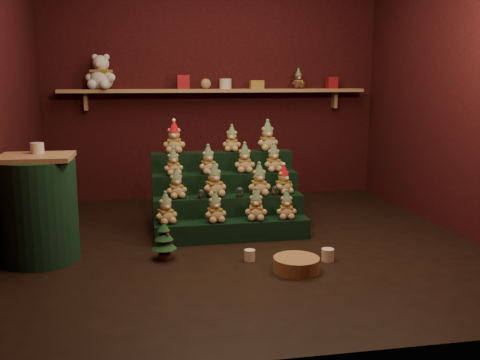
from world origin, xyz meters
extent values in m
plane|color=black|center=(0.00, 0.00, 0.00)|extent=(4.00, 4.00, 0.00)
cube|color=black|center=(0.00, 2.05, 1.40)|extent=(4.00, 0.10, 2.80)
cube|color=black|center=(0.00, -2.05, 1.40)|extent=(4.00, 0.10, 2.80)
cube|color=black|center=(2.05, 0.00, 1.40)|extent=(0.10, 4.00, 2.80)
cube|color=#A27751|center=(0.00, 1.87, 1.30)|extent=(3.60, 0.26, 0.04)
cube|color=#A27751|center=(-1.50, 1.94, 1.18)|extent=(0.04, 0.12, 0.20)
cube|color=#A27751|center=(1.50, 1.94, 1.18)|extent=(0.04, 0.12, 0.20)
cube|color=black|center=(-0.10, 0.11, 0.09)|extent=(1.40, 0.22, 0.18)
cube|color=black|center=(-0.10, 0.33, 0.18)|extent=(1.40, 0.22, 0.36)
cube|color=black|center=(-0.10, 0.55, 0.27)|extent=(1.40, 0.22, 0.54)
cube|color=black|center=(-0.10, 0.77, 0.36)|extent=(1.40, 0.22, 0.72)
cylinder|color=black|center=(-0.37, 0.27, 0.37)|extent=(0.06, 0.06, 0.02)
sphere|color=silver|center=(-0.37, 0.27, 0.41)|extent=(0.06, 0.06, 0.06)
cylinder|color=black|center=(-0.01, 0.27, 0.37)|extent=(0.07, 0.07, 0.03)
sphere|color=silver|center=(-0.01, 0.27, 0.42)|extent=(0.07, 0.07, 0.07)
cylinder|color=black|center=(0.33, 0.27, 0.37)|extent=(0.07, 0.07, 0.03)
sphere|color=silver|center=(0.33, 0.27, 0.42)|extent=(0.07, 0.07, 0.07)
cube|color=#A27751|center=(-1.70, -0.15, 0.84)|extent=(0.57, 0.47, 0.04)
cylinder|color=black|center=(-1.70, -0.15, 0.41)|extent=(0.59, 0.59, 0.82)
cylinder|color=beige|center=(-1.70, -0.05, 0.90)|extent=(0.11, 0.11, 0.08)
cylinder|color=#452518|center=(-0.73, -0.30, 0.02)|extent=(0.10, 0.10, 0.05)
cone|color=#153C18|center=(-0.73, -0.30, 0.14)|extent=(0.20, 0.20, 0.10)
cone|color=#153C18|center=(-0.73, -0.30, 0.21)|extent=(0.15, 0.15, 0.09)
cone|color=#153C18|center=(-0.73, -0.30, 0.27)|extent=(0.10, 0.10, 0.07)
cone|color=gold|center=(-0.73, -0.30, 0.32)|extent=(0.03, 0.03, 0.03)
cylinder|color=beige|center=(-0.06, -0.46, 0.04)|extent=(0.09, 0.09, 0.09)
cylinder|color=beige|center=(0.55, -0.58, 0.05)|extent=(0.10, 0.10, 0.10)
cylinder|color=#A66E43|center=(0.24, -0.77, 0.05)|extent=(0.39, 0.39, 0.11)
cube|color=maroon|center=(-0.39, 1.85, 1.40)|extent=(0.14, 0.14, 0.16)
cylinder|color=beige|center=(0.11, 1.85, 1.38)|extent=(0.14, 0.14, 0.12)
cube|color=maroon|center=(1.43, 1.85, 1.39)|extent=(0.12, 0.12, 0.14)
sphere|color=tan|center=(-0.12, 1.85, 1.38)|extent=(0.12, 0.12, 0.12)
cube|color=orange|center=(0.49, 1.85, 1.37)|extent=(0.16, 0.10, 0.10)
camera|label=1|loc=(-0.87, -4.47, 1.43)|focal=40.00mm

